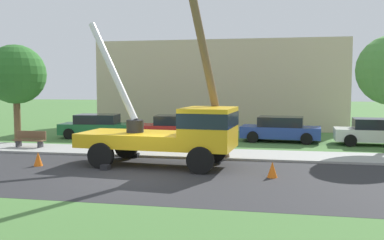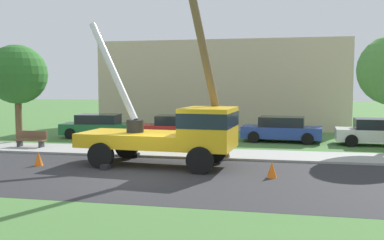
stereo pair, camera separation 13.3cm
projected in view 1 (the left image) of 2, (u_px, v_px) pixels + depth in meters
ground_plane at (197, 136)px, 27.06m from camera, size 120.00×120.00×0.00m
road_asphalt at (137, 175)px, 15.32m from camera, size 80.00×7.30×0.01m
sidewalk_strip at (170, 152)px, 20.20m from camera, size 80.00×2.67×0.10m
utility_truck at (177, 131)px, 16.97m from camera, size 6.74×3.25×5.98m
leaning_utility_pole at (205, 56)px, 16.90m from camera, size 1.84×3.65×8.50m
traffic_cone_ahead at (272, 170)px, 14.94m from camera, size 0.36×0.36×0.56m
traffic_cone_behind at (38, 159)px, 17.08m from camera, size 0.36×0.36×0.56m
traffic_cone_curbside at (211, 156)px, 17.92m from camera, size 0.36×0.36×0.56m
parked_sedan_green at (97, 126)px, 26.20m from camera, size 4.55×2.29×1.42m
parked_sedan_red at (177, 127)px, 25.35m from camera, size 4.54×2.27×1.42m
parked_sedan_blue at (280, 129)px, 24.35m from camera, size 4.54×2.27×1.42m
parked_sedan_white at (378, 132)px, 22.91m from camera, size 4.50×2.19×1.42m
park_bench at (30, 140)px, 21.61m from camera, size 1.60×0.45×0.90m
roadside_tree_far at (16, 75)px, 23.48m from camera, size 3.24×3.24×5.42m
lowrise_building_backdrop at (222, 85)px, 33.06m from camera, size 18.00×6.00×6.40m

